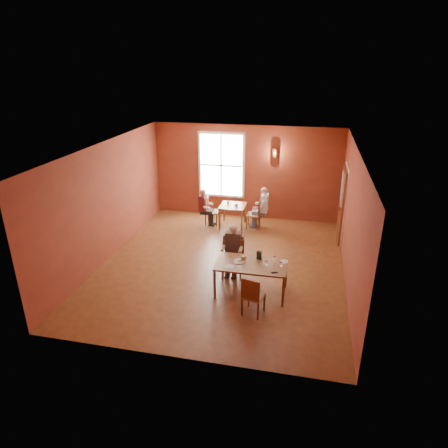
% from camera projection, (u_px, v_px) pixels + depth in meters
% --- Properties ---
extents(ground, '(6.00, 7.00, 0.01)m').
position_uv_depth(ground, '(222.00, 265.00, 10.18)').
color(ground, brown).
rests_on(ground, ground).
extents(wall_back, '(6.00, 0.04, 3.00)m').
position_uv_depth(wall_back, '(246.00, 172.00, 12.76)').
color(wall_back, brown).
rests_on(wall_back, ground).
extents(wall_front, '(6.00, 0.04, 3.00)m').
position_uv_depth(wall_front, '(175.00, 284.00, 6.45)').
color(wall_front, brown).
rests_on(wall_front, ground).
extents(wall_left, '(0.04, 7.00, 3.00)m').
position_uv_depth(wall_left, '(108.00, 201.00, 10.20)').
color(wall_left, brown).
rests_on(wall_left, ground).
extents(wall_right, '(0.04, 7.00, 3.00)m').
position_uv_depth(wall_right, '(352.00, 220.00, 9.01)').
color(wall_right, brown).
rests_on(wall_right, ground).
extents(ceiling, '(6.00, 7.00, 0.04)m').
position_uv_depth(ceiling, '(222.00, 148.00, 9.03)').
color(ceiling, white).
rests_on(ceiling, wall_back).
extents(window, '(1.36, 0.10, 1.96)m').
position_uv_depth(window, '(221.00, 165.00, 12.80)').
color(window, white).
rests_on(window, wall_back).
extents(door, '(0.12, 1.04, 2.10)m').
position_uv_depth(door, '(341.00, 205.00, 11.27)').
color(door, maroon).
rests_on(door, ground).
extents(wall_sconce, '(0.16, 0.16, 0.28)m').
position_uv_depth(wall_sconce, '(275.00, 153.00, 12.23)').
color(wall_sconce, brown).
rests_on(wall_sconce, wall_back).
extents(main_table, '(1.56, 0.88, 0.73)m').
position_uv_depth(main_table, '(251.00, 278.00, 8.84)').
color(main_table, brown).
rests_on(main_table, ground).
extents(chair_diner_main, '(0.39, 0.39, 0.89)m').
position_uv_depth(chair_diner_main, '(235.00, 259.00, 9.50)').
color(chair_diner_main, '#462910').
rests_on(chair_diner_main, ground).
extents(diner_main, '(0.48, 0.48, 1.20)m').
position_uv_depth(diner_main, '(234.00, 254.00, 9.41)').
color(diner_main, black).
rests_on(diner_main, ground).
extents(chair_empty, '(0.47, 0.47, 0.87)m').
position_uv_depth(chair_empty, '(254.00, 295.00, 8.09)').
color(chair_empty, '#492011').
rests_on(chair_empty, ground).
extents(plate_food, '(0.34, 0.34, 0.03)m').
position_uv_depth(plate_food, '(239.00, 261.00, 8.78)').
color(plate_food, beige).
rests_on(plate_food, main_table).
extents(sandwich, '(0.10, 0.10, 0.10)m').
position_uv_depth(sandwich, '(243.00, 259.00, 8.81)').
color(sandwich, tan).
rests_on(sandwich, main_table).
extents(goblet_a, '(0.10, 0.10, 0.20)m').
position_uv_depth(goblet_a, '(274.00, 260.00, 8.64)').
color(goblet_a, silver).
rests_on(goblet_a, main_table).
extents(goblet_b, '(0.09, 0.09, 0.19)m').
position_uv_depth(goblet_b, '(280.00, 266.00, 8.43)').
color(goblet_b, white).
rests_on(goblet_b, main_table).
extents(goblet_c, '(0.09, 0.09, 0.20)m').
position_uv_depth(goblet_c, '(266.00, 264.00, 8.47)').
color(goblet_c, white).
rests_on(goblet_c, main_table).
extents(menu_stand, '(0.13, 0.10, 0.19)m').
position_uv_depth(menu_stand, '(259.00, 255.00, 8.87)').
color(menu_stand, black).
rests_on(menu_stand, main_table).
extents(knife, '(0.19, 0.03, 0.00)m').
position_uv_depth(knife, '(247.00, 270.00, 8.45)').
color(knife, silver).
rests_on(knife, main_table).
extents(napkin, '(0.22, 0.22, 0.01)m').
position_uv_depth(napkin, '(230.00, 266.00, 8.59)').
color(napkin, white).
rests_on(napkin, main_table).
extents(side_plate, '(0.21, 0.21, 0.01)m').
position_uv_depth(side_plate, '(284.00, 262.00, 8.78)').
color(side_plate, white).
rests_on(side_plate, main_table).
extents(sunglasses, '(0.14, 0.08, 0.02)m').
position_uv_depth(sunglasses, '(275.00, 273.00, 8.33)').
color(sunglasses, black).
rests_on(sunglasses, main_table).
extents(second_table, '(0.77, 0.77, 0.68)m').
position_uv_depth(second_table, '(233.00, 216.00, 12.44)').
color(second_table, brown).
rests_on(second_table, ground).
extents(chair_diner_white, '(0.40, 0.40, 0.90)m').
position_uv_depth(chair_diner_white, '(253.00, 214.00, 12.27)').
color(chair_diner_white, '#3A2310').
rests_on(chair_diner_white, ground).
extents(diner_white, '(0.50, 0.50, 1.25)m').
position_uv_depth(diner_white, '(255.00, 209.00, 12.19)').
color(diner_white, silver).
rests_on(diner_white, ground).
extents(chair_diner_maroon, '(0.39, 0.39, 0.89)m').
position_uv_depth(chair_diner_maroon, '(212.00, 211.00, 12.52)').
color(chair_diner_maroon, '#3F2915').
rests_on(chair_diner_maroon, ground).
extents(diner_maroon, '(0.45, 0.45, 1.12)m').
position_uv_depth(diner_maroon, '(211.00, 207.00, 12.49)').
color(diner_maroon, maroon).
rests_on(diner_maroon, ground).
extents(cup_a, '(0.13, 0.13, 0.08)m').
position_uv_depth(cup_a, '(236.00, 205.00, 12.18)').
color(cup_a, white).
rests_on(cup_a, second_table).
extents(cup_b, '(0.10, 0.10, 0.08)m').
position_uv_depth(cup_b, '(228.00, 203.00, 12.41)').
color(cup_b, white).
rests_on(cup_b, second_table).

